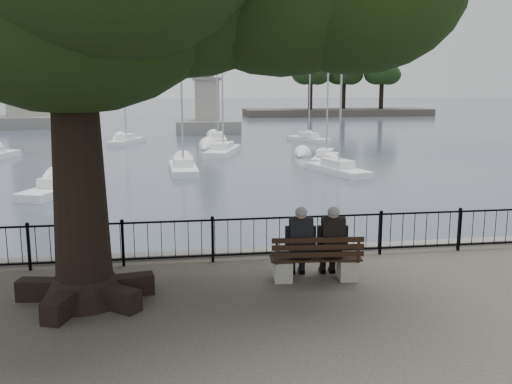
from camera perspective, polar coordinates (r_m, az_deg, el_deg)
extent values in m
cube|color=slate|center=(13.93, -0.31, -8.13)|extent=(200.00, 0.40, 1.20)
plane|color=#343F52|center=(113.17, -7.70, 8.09)|extent=(260.00, 260.00, 0.00)
cube|color=black|center=(13.04, 0.00, -2.68)|extent=(22.00, 0.04, 0.04)
cube|color=black|center=(13.26, 0.00, -6.17)|extent=(22.00, 0.04, 0.04)
cube|color=gray|center=(11.91, 2.70, -7.83)|extent=(0.40, 0.50, 0.43)
cube|color=gray|center=(12.14, 9.12, -7.60)|extent=(0.40, 0.50, 0.43)
cube|color=black|center=(11.93, 5.96, -6.57)|extent=(1.91, 0.67, 0.04)
cube|color=black|center=(11.57, 6.23, -5.50)|extent=(1.87, 0.20, 0.42)
cube|color=black|center=(11.85, 4.42, -6.03)|extent=(0.40, 0.34, 0.25)
cube|color=black|center=(11.64, 4.52, -4.32)|extent=(0.48, 0.29, 0.63)
sphere|color=tan|center=(11.57, 4.53, -2.17)|extent=(0.24, 0.24, 0.24)
ellipsoid|color=gray|center=(11.54, 4.55, -2.03)|extent=(0.25, 0.25, 0.21)
cube|color=black|center=(12.25, 4.19, -7.23)|extent=(0.37, 0.48, 0.47)
cube|color=black|center=(11.96, 7.57, -5.93)|extent=(0.40, 0.34, 0.25)
cube|color=black|center=(11.75, 7.73, -4.24)|extent=(0.48, 0.29, 0.63)
sphere|color=tan|center=(11.68, 7.74, -2.11)|extent=(0.24, 0.24, 0.24)
ellipsoid|color=gray|center=(11.65, 7.77, -1.97)|extent=(0.25, 0.25, 0.21)
cube|color=black|center=(12.35, 7.26, -7.13)|extent=(0.37, 0.48, 0.47)
cone|color=black|center=(11.32, -16.70, -9.13)|extent=(1.67, 1.67, 0.49)
cone|color=black|center=(10.73, -17.47, 4.58)|extent=(1.08, 1.08, 5.89)
cube|color=slate|center=(73.96, -21.29, 6.58)|extent=(9.73, 9.73, 1.40)
cone|color=gray|center=(74.22, -21.95, 15.90)|extent=(6.22, 6.22, 23.34)
cube|color=slate|center=(60.33, -4.89, 6.50)|extent=(6.45, 6.45, 1.40)
cube|color=gray|center=(60.20, -4.93, 9.01)|extent=(2.37, 2.79, 4.30)
cube|color=slate|center=(60.18, -4.97, 11.20)|extent=(2.79, 3.22, 0.30)
cube|color=gray|center=(60.51, -5.00, 12.06)|extent=(1.40, 2.37, 1.51)
cube|color=gray|center=(59.46, -4.95, 12.81)|extent=(1.61, 1.08, 1.72)
sphere|color=gray|center=(59.09, -4.94, 13.97)|extent=(1.83, 1.83, 1.83)
cube|color=white|center=(28.15, -19.05, 0.10)|extent=(3.20, 5.15, 0.56)
cube|color=white|center=(28.07, -19.11, 1.10)|extent=(1.72, 2.27, 0.42)
cylinder|color=#ABACB2|center=(27.45, -19.76, 9.79)|extent=(0.11, 0.11, 8.91)
cube|color=white|center=(33.35, -7.29, 2.18)|extent=(1.63, 5.24, 0.58)
cube|color=white|center=(33.28, -7.31, 3.03)|extent=(1.13, 2.15, 0.43)
cylinder|color=#ABACB2|center=(32.70, -7.49, 11.01)|extent=(0.12, 0.12, 9.64)
cube|color=white|center=(32.80, 8.15, 2.02)|extent=(2.76, 5.25, 0.56)
cube|color=white|center=(32.73, 8.17, 2.88)|extent=(1.56, 2.27, 0.42)
cylinder|color=#ABACB2|center=(32.16, 8.51, 10.02)|extent=(0.11, 0.11, 8.55)
cube|color=white|center=(38.00, 6.93, 3.23)|extent=(2.99, 4.77, 0.52)
cube|color=white|center=(37.93, 6.94, 3.98)|extent=(1.61, 2.11, 0.39)
cylinder|color=#ABACB2|center=(37.43, 7.19, 9.83)|extent=(0.10, 0.10, 8.14)
cube|color=white|center=(41.58, -3.35, 3.93)|extent=(3.30, 6.10, 0.65)
cube|color=white|center=(41.52, -3.36, 4.62)|extent=(1.85, 2.64, 0.49)
cylinder|color=#ABACB2|center=(40.98, -3.40, 12.47)|extent=(0.13, 0.13, 11.73)
cube|color=white|center=(51.14, 5.23, 5.18)|extent=(3.17, 4.86, 0.53)
cube|color=white|center=(51.10, 5.24, 5.73)|extent=(1.68, 2.16, 0.39)
cylinder|color=#ABACB2|center=(50.66, 5.39, 10.04)|extent=(0.11, 0.11, 8.08)
cube|color=white|center=(50.23, -12.82, 4.85)|extent=(3.15, 5.16, 0.56)
cube|color=white|center=(50.19, -12.84, 5.42)|extent=(1.70, 2.27, 0.42)
cylinder|color=#ABACB2|center=(49.73, -13.13, 11.78)|extent=(0.11, 0.11, 11.52)
cube|color=white|center=(51.08, -3.86, 5.19)|extent=(1.60, 5.09, 0.56)
cube|color=white|center=(51.04, -3.86, 5.75)|extent=(1.11, 2.09, 0.42)
cylinder|color=#ABACB2|center=(50.57, -3.90, 10.58)|extent=(0.11, 0.11, 8.99)
cube|color=#38342F|center=(94.09, 8.11, 7.87)|extent=(30.00, 8.00, 1.20)
cylinder|color=black|center=(90.75, 5.45, 9.41)|extent=(0.70, 0.70, 4.00)
ellipsoid|color=black|center=(90.75, 5.50, 11.93)|extent=(5.20, 5.20, 4.16)
cylinder|color=black|center=(94.29, 8.74, 9.38)|extent=(0.70, 0.70, 4.00)
ellipsoid|color=black|center=(94.29, 8.81, 11.81)|extent=(5.20, 5.20, 4.16)
cylinder|color=black|center=(95.30, 12.41, 9.27)|extent=(0.70, 0.70, 4.00)
ellipsoid|color=black|center=(95.30, 12.51, 11.67)|extent=(5.20, 5.20, 4.16)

